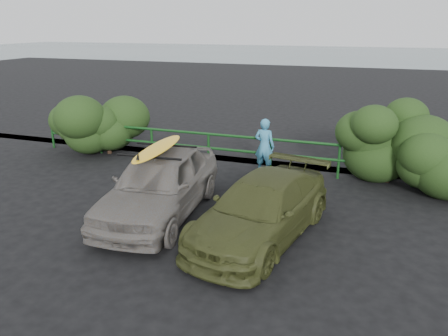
# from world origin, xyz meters

# --- Properties ---
(ground) EXTENTS (80.00, 80.00, 0.00)m
(ground) POSITION_xyz_m (0.00, 0.00, 0.00)
(ground) COLOR black
(ocean) EXTENTS (200.00, 200.00, 0.00)m
(ocean) POSITION_xyz_m (0.00, 60.00, 0.00)
(ocean) COLOR slate
(ocean) RESTS_ON ground
(guardrail) EXTENTS (14.00, 0.08, 1.04)m
(guardrail) POSITION_xyz_m (0.00, 5.00, 0.52)
(guardrail) COLOR #144618
(guardrail) RESTS_ON ground
(shrub_left) EXTENTS (3.20, 2.40, 1.91)m
(shrub_left) POSITION_xyz_m (-4.80, 5.40, 0.95)
(shrub_left) COLOR #233D16
(shrub_left) RESTS_ON ground
(shrub_right) EXTENTS (3.20, 2.40, 2.18)m
(shrub_right) POSITION_xyz_m (5.00, 5.50, 1.09)
(shrub_right) COLOR #233D16
(shrub_right) RESTS_ON ground
(sedan) EXTENTS (2.13, 4.60, 1.52)m
(sedan) POSITION_xyz_m (-0.69, 1.10, 0.76)
(sedan) COLOR slate
(sedan) RESTS_ON ground
(olive_vehicle) EXTENTS (2.61, 4.61, 1.26)m
(olive_vehicle) POSITION_xyz_m (1.82, 0.75, 0.63)
(olive_vehicle) COLOR #3C411D
(olive_vehicle) RESTS_ON ground
(man) EXTENTS (0.65, 0.46, 1.66)m
(man) POSITION_xyz_m (0.85, 4.79, 0.83)
(man) COLOR teal
(man) RESTS_ON ground
(roof_rack) EXTENTS (1.57, 1.16, 0.05)m
(roof_rack) POSITION_xyz_m (-0.69, 1.10, 1.55)
(roof_rack) COLOR black
(roof_rack) RESTS_ON sedan
(surfboard) EXTENTS (0.69, 2.48, 0.07)m
(surfboard) POSITION_xyz_m (-0.69, 1.10, 1.61)
(surfboard) COLOR yellow
(surfboard) RESTS_ON roof_rack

